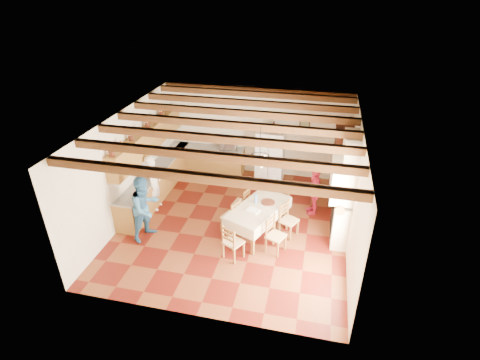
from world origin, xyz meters
name	(u,v)px	position (x,y,z in m)	size (l,w,h in m)	color
floor	(234,224)	(0.00, 0.00, -0.01)	(6.00, 6.50, 0.02)	#53120B
ceiling	(233,121)	(0.00, 0.00, 3.01)	(6.00, 6.50, 0.02)	white
wall_back	(257,131)	(0.00, 3.26, 1.50)	(6.00, 0.02, 3.00)	beige
wall_front	(192,259)	(0.00, -3.26, 1.50)	(6.00, 0.02, 3.00)	beige
wall_left	(127,165)	(-3.01, 0.00, 1.50)	(0.02, 6.50, 3.00)	beige
wall_right	(354,190)	(3.01, 0.00, 1.50)	(0.02, 6.50, 3.00)	beige
ceiling_beams	(233,125)	(0.00, 0.00, 2.91)	(6.00, 6.30, 0.16)	#351E0F
lower_cabinets_left	(157,182)	(-2.70, 1.05, 0.43)	(0.60, 4.30, 0.86)	brown
lower_cabinets_back	(211,160)	(-1.55, 2.95, 0.43)	(2.30, 0.60, 0.86)	brown
countertop_left	(156,169)	(-2.70, 1.05, 0.88)	(0.62, 4.30, 0.04)	slate
countertop_back	(210,148)	(-1.55, 2.95, 0.88)	(2.34, 0.62, 0.04)	slate
backsplash_left	(146,159)	(-2.98, 1.05, 1.20)	(0.03, 4.30, 0.60)	beige
backsplash_back	(212,136)	(-1.55, 3.23, 1.20)	(2.30, 0.03, 0.60)	beige
upper_cabinets	(148,139)	(-2.83, 1.05, 1.85)	(0.35, 4.20, 0.70)	brown
fireplace	(341,188)	(2.72, 0.20, 1.40)	(0.56, 1.60, 2.80)	beige
wall_picture	(305,125)	(1.55, 3.23, 1.85)	(0.34, 0.03, 0.42)	#322017
refrigerator	(270,156)	(0.55, 2.76, 0.88)	(0.88, 0.72, 1.75)	white
hutch	(341,166)	(2.75, 2.00, 1.14)	(0.53, 1.26, 2.29)	#3C170D
dining_table	(258,209)	(0.71, -0.21, 0.73)	(1.59, 2.08, 0.81)	beige
chandelier	(260,156)	(0.71, -0.21, 2.25)	(0.47, 0.47, 0.03)	black
chair_left_near	(230,216)	(-0.02, -0.30, 0.48)	(0.42, 0.40, 0.96)	brown
chair_left_far	(241,202)	(0.11, 0.40, 0.48)	(0.42, 0.40, 0.96)	brown
chair_right_near	(276,235)	(1.27, -0.88, 0.48)	(0.42, 0.40, 0.96)	brown
chair_right_far	(289,220)	(1.51, -0.16, 0.48)	(0.42, 0.40, 0.96)	brown
chair_end_near	(233,241)	(0.31, -1.34, 0.48)	(0.42, 0.40, 0.96)	brown
chair_end_far	(281,198)	(1.16, 0.89, 0.48)	(0.42, 0.40, 0.96)	brown
person_man	(154,182)	(-2.45, 0.33, 0.84)	(0.61, 0.40, 1.68)	white
person_woman_blue	(145,208)	(-2.07, -1.00, 0.88)	(0.85, 0.67, 1.76)	#2B5D8A
person_woman_red	(314,191)	(2.07, 1.09, 0.72)	(0.84, 0.35, 1.43)	#B81E3A
microwave	(228,145)	(-0.91, 2.95, 1.06)	(0.58, 0.39, 0.32)	silver
fridge_vase	(274,126)	(0.63, 2.76, 1.91)	(0.30, 0.30, 0.31)	#3C170D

